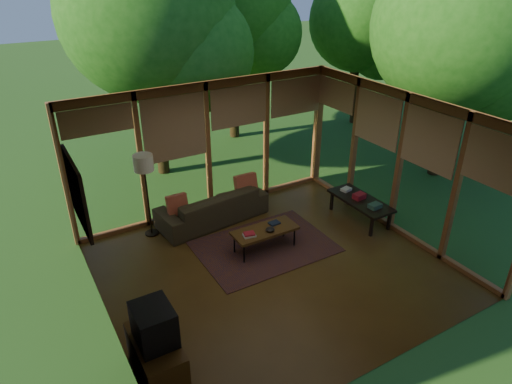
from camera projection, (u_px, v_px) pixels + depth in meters
floor at (273, 268)px, 7.86m from camera, size 5.50×5.50×0.00m
ceiling at (276, 117)px, 6.62m from camera, size 5.50×5.50×0.00m
wall_left at (98, 249)px, 6.01m from camera, size 0.04×5.00×2.70m
wall_front at (389, 286)px, 5.32m from camera, size 5.50×0.04×2.70m
window_wall_back at (208, 149)px, 9.16m from camera, size 5.50×0.12×2.70m
window_wall_right at (399, 164)px, 8.47m from camera, size 0.12×5.00×2.70m
exterior_lawn at (338, 97)px, 17.59m from camera, size 40.00×40.00×0.00m
tree_nw at (147, 13)px, 9.76m from camera, size 3.83×3.83×5.64m
tree_ne at (230, 2)px, 12.08m from camera, size 3.26×3.26×5.37m
tree_se at (459, 27)px, 9.70m from camera, size 3.72×3.72×5.32m
tree_far at (360, 21)px, 13.36m from camera, size 2.97×2.97×4.63m
rug at (264, 246)px, 8.44m from camera, size 2.43×1.72×0.01m
sofa at (212, 206)px, 9.16m from camera, size 2.30×1.10×0.65m
pillow_left at (177, 205)px, 8.67m from camera, size 0.39×0.21×0.41m
pillow_right at (246, 186)px, 9.33m from camera, size 0.46×0.25×0.48m
ct_book_lower at (249, 235)px, 7.98m from camera, size 0.24×0.20×0.03m
ct_book_upper at (249, 234)px, 7.97m from camera, size 0.22×0.18×0.03m
ct_book_side at (274, 223)px, 8.35m from camera, size 0.20×0.16×0.03m
ct_bowl at (270, 229)px, 8.11m from camera, size 0.16×0.16×0.07m
media_cabinet at (157, 358)px, 5.71m from camera, size 0.50×1.00×0.60m
television at (154, 325)px, 5.46m from camera, size 0.45×0.55×0.50m
console_book_a at (375, 206)px, 8.81m from camera, size 0.25×0.19×0.09m
console_book_b at (359, 196)px, 9.15m from camera, size 0.25×0.20×0.11m
console_book_c at (346, 189)px, 9.47m from camera, size 0.23×0.19×0.06m
floor_lamp at (144, 168)px, 8.20m from camera, size 0.36×0.36×1.65m
coffee_table at (265, 231)px, 8.20m from camera, size 1.20×0.50×0.43m
side_console at (360, 201)px, 9.15m from camera, size 0.60×1.40×0.46m
wall_painting at (77, 193)px, 7.01m from camera, size 0.06×1.35×1.15m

